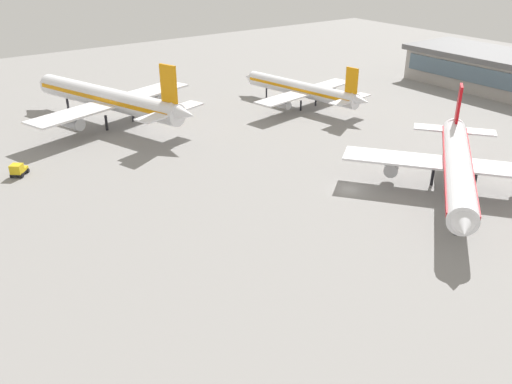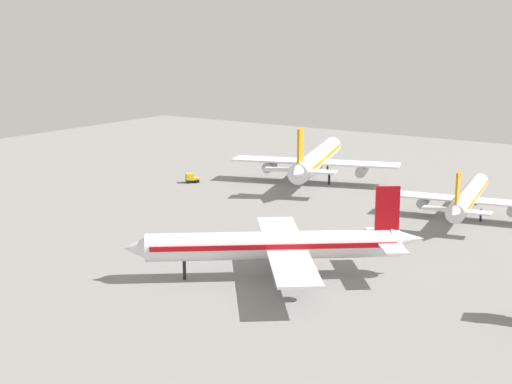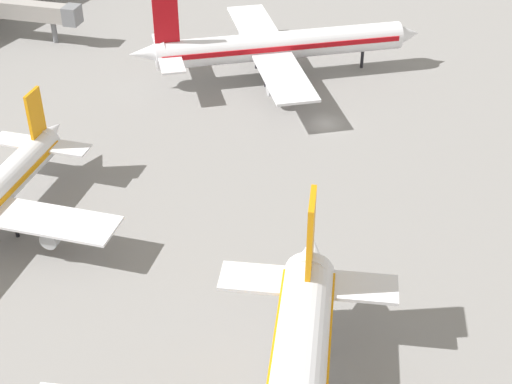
# 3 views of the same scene
# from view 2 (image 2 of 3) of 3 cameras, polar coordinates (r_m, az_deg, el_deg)

# --- Properties ---
(ground) EXTENTS (288.00, 288.00, 0.00)m
(ground) POSITION_cam_2_polar(r_m,az_deg,el_deg) (132.86, -0.47, -4.12)
(ground) COLOR gray
(airplane_at_gate) EXTENTS (32.98, 38.51, 13.95)m
(airplane_at_gate) POSITION_cam_2_polar(r_m,az_deg,el_deg) (115.89, 1.55, -3.98)
(airplane_at_gate) COLOR white
(airplane_at_gate) RESTS_ON ground
(airplane_taxiing) EXTENTS (38.57, 31.29, 11.79)m
(airplane_taxiing) POSITION_cam_2_polar(r_m,az_deg,el_deg) (157.75, 15.52, -0.34)
(airplane_taxiing) COLOR white
(airplane_taxiing) RESTS_ON ground
(airplane_distant) EXTENTS (49.67, 40.79, 15.56)m
(airplane_distant) POSITION_cam_2_polar(r_m,az_deg,el_deg) (187.94, 4.52, 2.48)
(airplane_distant) COLOR white
(airplane_distant) RESTS_ON ground
(baggage_tug) EXTENTS (3.74, 3.63, 2.30)m
(baggage_tug) POSITION_cam_2_polar(r_m,az_deg,el_deg) (187.49, -4.85, 1.05)
(baggage_tug) COLOR black
(baggage_tug) RESTS_ON ground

